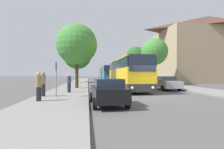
{
  "coord_description": "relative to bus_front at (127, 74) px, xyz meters",
  "views": [
    {
      "loc": [
        -5.06,
        -13.12,
        1.78
      ],
      "look_at": [
        -1.06,
        15.54,
        1.75
      ],
      "focal_mm": 28.0,
      "sensor_mm": 36.0,
      "label": 1
    }
  ],
  "objects": [
    {
      "name": "ground_plane",
      "position": [
        0.52,
        -6.89,
        -1.86
      ],
      "size": [
        300.0,
        300.0,
        0.0
      ],
      "primitive_type": "plane",
      "color": "#565454",
      "rests_on": "ground"
    },
    {
      "name": "pedestrian_waiting_far",
      "position": [
        -7.52,
        -8.81,
        -0.81
      ],
      "size": [
        0.36,
        0.36,
        1.79
      ],
      "rotation": [
        0.0,
        0.0,
        4.3
      ],
      "color": "#23232D",
      "rests_on": "sidewalk_left"
    },
    {
      "name": "bus_front",
      "position": [
        0.0,
        0.0,
        0.0
      ],
      "size": [
        2.87,
        12.09,
        3.49
      ],
      "rotation": [
        0.0,
        0.0,
        -0.0
      ],
      "color": "#2D2D2D",
      "rests_on": "ground_plane"
    },
    {
      "name": "parked_car_left_curb",
      "position": [
        -3.39,
        -9.94,
        -1.06
      ],
      "size": [
        2.03,
        4.1,
        1.53
      ],
      "rotation": [
        0.0,
        0.0,
        0.04
      ],
      "color": "black",
      "rests_on": "ground_plane"
    },
    {
      "name": "pedestrian_walking_back",
      "position": [
        -6.21,
        -3.88,
        -0.87
      ],
      "size": [
        0.36,
        0.36,
        1.67
      ],
      "rotation": [
        0.0,
        0.0,
        2.07
      ],
      "color": "#23232D",
      "rests_on": "sidewalk_left"
    },
    {
      "name": "tree_left_far",
      "position": [
        -5.86,
        1.52,
        3.53
      ],
      "size": [
        4.94,
        4.94,
        7.73
      ],
      "color": "#47331E",
      "rests_on": "sidewalk_left"
    },
    {
      "name": "bus_rear",
      "position": [
        0.06,
        28.59,
        -0.05
      ],
      "size": [
        2.97,
        10.71,
        3.39
      ],
      "rotation": [
        0.0,
        0.0,
        -0.03
      ],
      "color": "silver",
      "rests_on": "ground_plane"
    },
    {
      "name": "building_right_background",
      "position": [
        22.52,
        16.15,
        5.65
      ],
      "size": [
        21.59,
        12.03,
        15.02
      ],
      "color": "tan",
      "rests_on": "ground_plane"
    },
    {
      "name": "sidewalk_left",
      "position": [
        -6.48,
        -6.89,
        -1.79
      ],
      "size": [
        4.0,
        120.0,
        0.15
      ],
      "primitive_type": "cube",
      "color": "gray",
      "rests_on": "ground_plane"
    },
    {
      "name": "parked_car_right_near",
      "position": [
        4.32,
        -1.08,
        -1.05
      ],
      "size": [
        2.23,
        4.62,
        1.56
      ],
      "rotation": [
        0.0,
        0.0,
        3.1
      ],
      "color": "#B7B7BC",
      "rests_on": "ground_plane"
    },
    {
      "name": "tree_right_near",
      "position": [
        8.3,
        25.21,
        4.36
      ],
      "size": [
        5.9,
        5.9,
        9.03
      ],
      "color": "#47331E",
      "rests_on": "sidewalk_right"
    },
    {
      "name": "bus_middle",
      "position": [
        -0.43,
        14.69,
        -0.06
      ],
      "size": [
        2.94,
        10.72,
        3.37
      ],
      "rotation": [
        0.0,
        0.0,
        -0.02
      ],
      "color": "silver",
      "rests_on": "ground_plane"
    },
    {
      "name": "parked_car_right_far",
      "position": [
        4.15,
        20.41,
        -1.08
      ],
      "size": [
        2.05,
        4.42,
        1.48
      ],
      "rotation": [
        0.0,
        0.0,
        3.11
      ],
      "color": "#233D9E",
      "rests_on": "ground_plane"
    },
    {
      "name": "tree_left_near",
      "position": [
        -6.73,
        18.25,
        4.06
      ],
      "size": [
        6.02,
        6.02,
        8.79
      ],
      "color": "#513D23",
      "rests_on": "sidewalk_left"
    },
    {
      "name": "bus_stop_sign",
      "position": [
        -6.78,
        -7.07,
        -0.13
      ],
      "size": [
        0.08,
        0.45,
        2.55
      ],
      "color": "gray",
      "rests_on": "sidewalk_left"
    },
    {
      "name": "tree_right_mid",
      "position": [
        6.64,
        8.26,
        3.74
      ],
      "size": [
        4.53,
        4.53,
        7.73
      ],
      "color": "brown",
      "rests_on": "sidewalk_right"
    },
    {
      "name": "pedestrian_waiting_near",
      "position": [
        -7.83,
        -6.45,
        -0.76
      ],
      "size": [
        0.36,
        0.36,
        1.86
      ],
      "rotation": [
        0.0,
        0.0,
        1.24
      ],
      "color": "#23232D",
      "rests_on": "sidewalk_left"
    }
  ]
}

